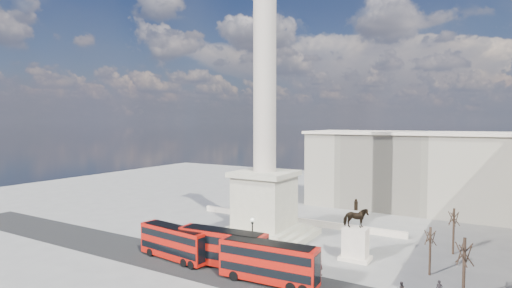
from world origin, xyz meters
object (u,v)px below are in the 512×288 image
object	(u,v)px
red_bus_a	(175,242)
red_bus_c	(269,262)
nelsons_column	(265,158)
victorian_lamp	(252,239)
equestrian_statue	(355,239)
pedestrian_crossing	(320,268)
red_bus_b	(223,248)

from	to	relation	value
red_bus_a	red_bus_c	xyz separation A→B (m)	(14.79, -0.43, 0.13)
nelsons_column	victorian_lamp	bearing A→B (deg)	-66.95
victorian_lamp	red_bus_a	bearing A→B (deg)	-167.67
nelsons_column	equestrian_statue	size ratio (longest dim) A/B	5.98
red_bus_c	pedestrian_crossing	size ratio (longest dim) A/B	6.25
red_bus_b	victorian_lamp	world-z (taller)	victorian_lamp
pedestrian_crossing	red_bus_a	bearing A→B (deg)	56.86
equestrian_statue	red_bus_a	bearing A→B (deg)	-149.49
nelsons_column	red_bus_b	xyz separation A→B (m)	(1.75, -13.94, -10.39)
nelsons_column	red_bus_b	distance (m)	17.47
red_bus_a	red_bus_b	world-z (taller)	red_bus_b
nelsons_column	red_bus_a	bearing A→B (deg)	-109.99
red_bus_a	equestrian_statue	distance (m)	24.43
red_bus_b	pedestrian_crossing	xyz separation A→B (m)	(11.78, 3.78, -1.58)
red_bus_c	equestrian_statue	distance (m)	14.28
red_bus_b	red_bus_c	xyz separation A→B (m)	(7.58, -1.51, -0.03)
red_bus_a	red_bus_b	size ratio (longest dim) A/B	0.94
red_bus_c	equestrian_statue	size ratio (longest dim) A/B	1.43
red_bus_b	pedestrian_crossing	world-z (taller)	red_bus_b
red_bus_b	victorian_lamp	size ratio (longest dim) A/B	1.83
red_bus_a	red_bus_c	world-z (taller)	red_bus_c
nelsons_column	red_bus_c	distance (m)	20.84
red_bus_b	pedestrian_crossing	distance (m)	12.48
nelsons_column	victorian_lamp	xyz separation A→B (m)	(5.38, -12.65, -9.02)
red_bus_c	equestrian_statue	xyz separation A→B (m)	(6.25, 12.83, 0.39)
red_bus_c	red_bus_b	bearing A→B (deg)	165.04
victorian_lamp	pedestrian_crossing	world-z (taller)	victorian_lamp
victorian_lamp	pedestrian_crossing	xyz separation A→B (m)	(8.15, 2.49, -2.94)
victorian_lamp	equestrian_statue	size ratio (longest dim) A/B	0.79
red_bus_b	pedestrian_crossing	size ratio (longest dim) A/B	6.32
victorian_lamp	pedestrian_crossing	bearing A→B (deg)	16.98
red_bus_a	equestrian_statue	xyz separation A→B (m)	(21.04, 12.40, 0.53)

